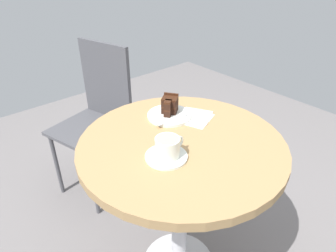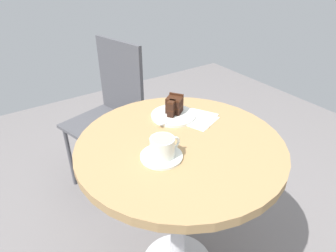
# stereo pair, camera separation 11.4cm
# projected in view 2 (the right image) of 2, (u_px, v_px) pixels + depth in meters

# --- Properties ---
(cafe_table) EXTENTS (0.78, 0.78, 0.75)m
(cafe_table) POSITION_uv_depth(u_px,v_px,m) (180.00, 168.00, 1.18)
(cafe_table) COLOR #A37F51
(cafe_table) RESTS_ON ground
(saucer) EXTENTS (0.15, 0.15, 0.01)m
(saucer) POSITION_uv_depth(u_px,v_px,m) (161.00, 156.00, 1.04)
(saucer) COLOR silver
(saucer) RESTS_ON cafe_table
(coffee_cup) EXTENTS (0.12, 0.09, 0.07)m
(coffee_cup) POSITION_uv_depth(u_px,v_px,m) (163.00, 147.00, 1.01)
(coffee_cup) COLOR silver
(coffee_cup) RESTS_ON saucer
(teaspoon) EXTENTS (0.09, 0.05, 0.00)m
(teaspoon) POSITION_uv_depth(u_px,v_px,m) (166.00, 147.00, 1.07)
(teaspoon) COLOR silver
(teaspoon) RESTS_ON saucer
(cake_plate) EXTENTS (0.19, 0.19, 0.01)m
(cake_plate) POSITION_uv_depth(u_px,v_px,m) (173.00, 115.00, 1.28)
(cake_plate) COLOR silver
(cake_plate) RESTS_ON cafe_table
(cake_slice) EXTENTS (0.09, 0.09, 0.08)m
(cake_slice) POSITION_uv_depth(u_px,v_px,m) (174.00, 105.00, 1.28)
(cake_slice) COLOR black
(cake_slice) RESTS_ON cake_plate
(fork) EXTENTS (0.15, 0.03, 0.00)m
(fork) POSITION_uv_depth(u_px,v_px,m) (171.00, 121.00, 1.23)
(fork) COLOR silver
(fork) RESTS_ON cake_plate
(napkin) EXTENTS (0.20, 0.19, 0.00)m
(napkin) POSITION_uv_depth(u_px,v_px,m) (198.00, 119.00, 1.27)
(napkin) COLOR silver
(napkin) RESTS_ON cafe_table
(cafe_chair) EXTENTS (0.47, 0.47, 0.93)m
(cafe_chair) POSITION_uv_depth(u_px,v_px,m) (112.00, 106.00, 1.82)
(cafe_chair) COLOR #4C4C51
(cafe_chair) RESTS_ON ground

